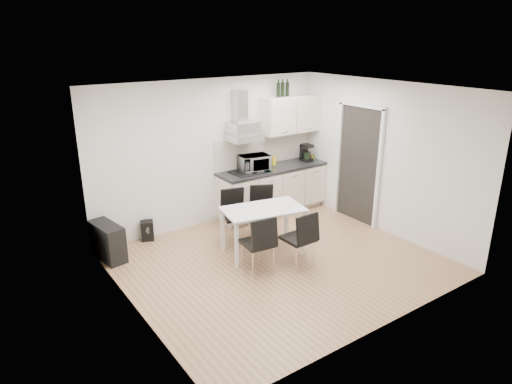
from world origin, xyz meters
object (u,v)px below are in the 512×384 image
Objects in this scene: chair_far_right at (263,213)px; chair_near_right at (298,239)px; chair_near_left at (258,244)px; guitar_amp at (108,241)px; floor_speaker at (147,230)px; kitchenette at (273,171)px; dining_table at (263,214)px; chair_far_left at (236,217)px.

chair_far_right and chair_near_right have the same top height.
chair_near_left reaches higher than guitar_amp.
chair_near_right reaches higher than floor_speaker.
kitchenette reaches higher than floor_speaker.
dining_table is 3.96× the size of floor_speaker.
chair_far_left is (-0.13, 0.60, -0.21)m from dining_table.
chair_near_left is 1.22× the size of guitar_amp.
kitchenette reaches higher than chair_far_right.
chair_far_right reaches higher than guitar_amp.
guitar_amp is at bearing 142.02° from chair_near_left.
chair_near_left is at bearing -132.23° from kitchenette.
kitchenette reaches higher than chair_near_right.
floor_speaker is (-1.33, 1.49, -0.48)m from dining_table.
floor_speaker is at bearing 121.75° from chair_near_left.
chair_near_right is at bearing -117.37° from kitchenette.
chair_far_right is (0.48, -0.11, 0.00)m from chair_far_left.
chair_far_right is 1.98m from floor_speaker.
dining_table reaches higher than guitar_amp.
chair_far_left reaches higher than guitar_amp.
dining_table reaches higher than floor_speaker.
chair_far_left is (-1.32, -0.73, -0.39)m from kitchenette.
chair_near_right is at bearing 118.26° from chair_far_left.
chair_far_right is (-0.84, -0.84, -0.39)m from kitchenette.
chair_far_left is 1.00× the size of chair_near_right.
dining_table is at bearing 53.38° from chair_near_left.
floor_speaker is at bearing 142.97° from dining_table.
chair_near_right reaches higher than dining_table.
chair_far_left is at bearing 13.52° from chair_far_right.
chair_far_right is at bearing -135.06° from kitchenette.
guitar_amp is (-1.96, 0.60, -0.15)m from chair_far_left.
chair_near_right is 2.63m from floor_speaker.
chair_near_left is 2.16m from floor_speaker.
chair_near_left reaches higher than floor_speaker.
guitar_amp reaches higher than floor_speaker.
kitchenette is 2.43m from chair_near_left.
chair_far_right reaches higher than floor_speaker.
guitar_amp is (-2.43, 0.71, -0.15)m from chair_far_right.
guitar_amp is at bearing -1.77° from chair_far_left.
kitchenette is 2.61m from floor_speaker.
floor_speaker is at bearing -21.52° from chair_far_left.
floor_speaker is (-2.52, 0.17, -0.66)m from kitchenette.
chair_near_left is 1.00× the size of chair_near_right.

